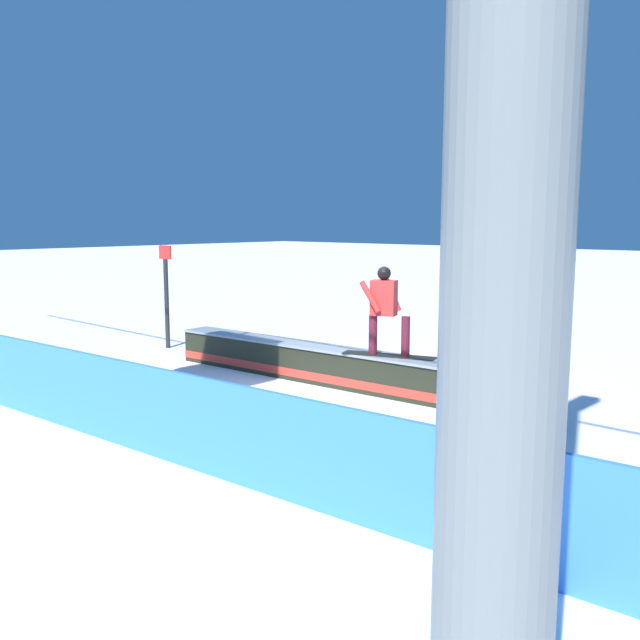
# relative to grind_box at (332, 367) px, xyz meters

# --- Properties ---
(ground_plane) EXTENTS (120.00, 120.00, 0.00)m
(ground_plane) POSITION_rel_grind_box_xyz_m (0.00, 0.00, -0.29)
(ground_plane) COLOR white
(grind_box) EXTENTS (7.09, 0.98, 0.64)m
(grind_box) POSITION_rel_grind_box_xyz_m (0.00, 0.00, 0.00)
(grind_box) COLOR black
(grind_box) RESTS_ON ground_plane
(snowboarder) EXTENTS (1.56, 0.77, 1.45)m
(snowboarder) POSITION_rel_grind_box_xyz_m (-1.10, -0.04, 1.13)
(snowboarder) COLOR black
(snowboarder) RESTS_ON grind_box
(safety_fence) EXTENTS (12.76, 0.72, 1.10)m
(safety_fence) POSITION_rel_grind_box_xyz_m (0.00, 4.27, 0.26)
(safety_fence) COLOR #3C83E6
(safety_fence) RESTS_ON ground_plane
(trail_marker) EXTENTS (0.40, 0.10, 2.28)m
(trail_marker) POSITION_rel_grind_box_xyz_m (4.97, -0.17, 0.92)
(trail_marker) COLOR #262628
(trail_marker) RESTS_ON ground_plane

